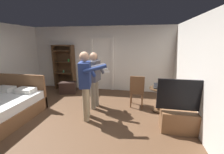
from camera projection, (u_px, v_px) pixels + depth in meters
name	position (u px, v px, depth m)	size (l,w,h in m)	color
ground_plane	(75.00, 121.00, 3.68)	(6.23, 6.23, 0.00)	brown
wall_back	(101.00, 59.00, 5.92)	(5.91, 0.12, 2.55)	silver
wall_right	(208.00, 78.00, 2.87)	(0.12, 5.45, 2.55)	silver
doorway_frame	(102.00, 60.00, 5.84)	(0.93, 0.08, 2.13)	white
bookshelf	(65.00, 66.00, 6.03)	(0.86, 0.32, 1.84)	#4C331E
tv_flatscreen	(183.00, 116.00, 3.20)	(1.17, 0.40, 1.21)	brown
side_table	(160.00, 96.00, 4.12)	(0.59, 0.59, 0.70)	#4C331E
laptop	(159.00, 87.00, 4.01)	(0.33, 0.34, 0.16)	black
bottle_on_table	(166.00, 86.00, 3.94)	(0.06, 0.06, 0.24)	#185021
wooden_chair	(137.00, 90.00, 4.38)	(0.43, 0.43, 0.99)	brown
person_blue_shirt	(86.00, 81.00, 3.60)	(0.83, 0.64, 1.74)	tan
person_striped_shirt	(94.00, 77.00, 4.25)	(0.62, 0.61, 1.67)	gray
suitcase_dark	(68.00, 88.00, 5.61)	(0.60, 0.31, 0.45)	black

